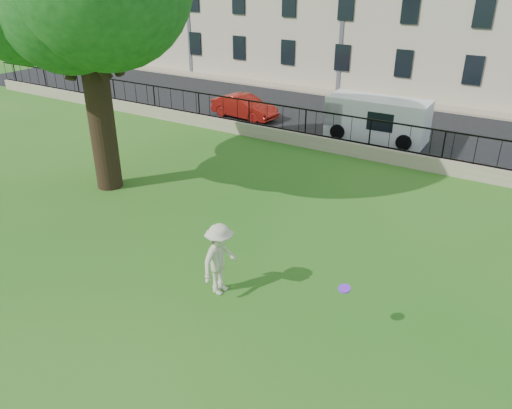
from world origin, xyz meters
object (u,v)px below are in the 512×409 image
Objects in this scene: frisbee at (344,289)px; white_van at (377,119)px; red_sedan at (244,107)px; man at (220,259)px.

frisbee is 14.31m from white_van.
red_sedan is (-11.32, 13.40, -0.59)m from frisbee.
frisbee is (3.20, 0.14, 0.25)m from man.
man is at bearing -177.46° from frisbee.
frisbee is at bearing -134.37° from red_sedan.
white_van is (-4.11, 13.71, -0.23)m from frisbee.
white_van is at bearing -82.12° from red_sedan.
man is 7.05× the size of frisbee.
man reaches higher than frisbee.
red_sedan is 0.80× the size of white_van.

